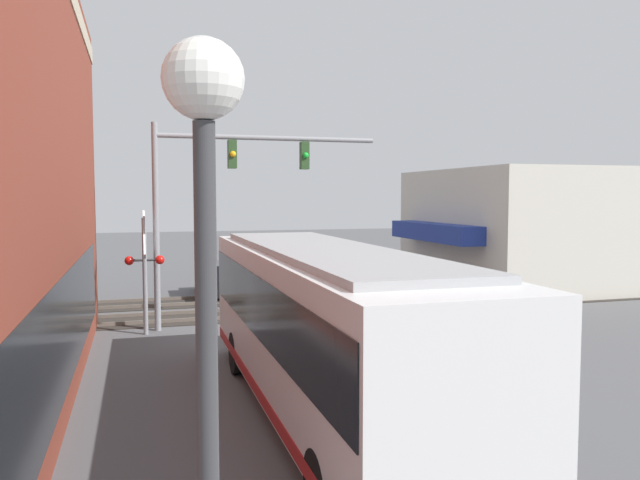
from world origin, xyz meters
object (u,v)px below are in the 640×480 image
object	(u,v)px
parked_car_black	(221,280)
city_bus	(324,324)
crossing_signal	(145,260)
pedestrian_near_bus	(368,334)
streetlamp	(208,419)
parked_car_red	(249,260)

from	to	relation	value
parked_car_black	city_bus	bearing A→B (deg)	180.00
crossing_signal	pedestrian_near_bus	size ratio (longest dim) A/B	2.08
city_bus	streetlamp	bearing A→B (deg)	158.91
streetlamp	pedestrian_near_bus	distance (m)	11.75
city_bus	streetlamp	xyz separation A→B (m)	(-7.86, 3.03, 1.22)
crossing_signal	parked_car_red	distance (m)	16.06
streetlamp	parked_car_black	world-z (taller)	streetlamp
crossing_signal	parked_car_black	world-z (taller)	crossing_signal
parked_car_red	city_bus	bearing A→B (deg)	173.64
city_bus	crossing_signal	distance (m)	9.01
streetlamp	pedestrian_near_bus	bearing A→B (deg)	-25.21
city_bus	parked_car_red	bearing A→B (deg)	-6.36
city_bus	crossing_signal	bearing A→B (deg)	20.74
pedestrian_near_bus	parked_car_red	bearing A→B (deg)	-1.96
parked_car_black	parked_car_red	distance (m)	8.55
streetlamp	parked_car_red	size ratio (longest dim) A/B	1.15
pedestrian_near_bus	crossing_signal	bearing A→B (deg)	41.13
crossing_signal	pedestrian_near_bus	distance (m)	7.84
city_bus	pedestrian_near_bus	world-z (taller)	city_bus
parked_car_red	crossing_signal	bearing A→B (deg)	158.78
crossing_signal	parked_car_red	size ratio (longest dim) A/B	0.86
parked_car_black	parked_car_red	bearing A→B (deg)	-17.70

